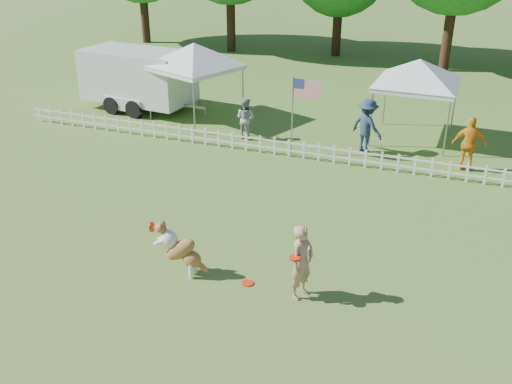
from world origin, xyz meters
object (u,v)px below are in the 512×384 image
spectator_b (367,126)px  dog (181,250)px  frisbee_on_turf (248,283)px  spectator_c (469,144)px  handler (302,262)px  canopy_tent_left (196,83)px  cargo_trailer (138,79)px  flag_pole (292,116)px  canopy_tent_right (415,101)px  spectator_a (245,118)px

spectator_b → dog: bearing=103.6°
frisbee_on_turf → spectator_c: (4.03, 8.06, 0.84)m
handler → spectator_b: size_ratio=0.90×
canopy_tent_left → cargo_trailer: canopy_tent_left is taller
cargo_trailer → flag_pole: bearing=-13.8°
dog → flag_pole: flag_pole is taller
canopy_tent_right → spectator_b: size_ratio=1.53×
dog → spectator_c: spectator_c is taller
canopy_tent_right → spectator_c: canopy_tent_right is taller
canopy_tent_right → frisbee_on_turf: bearing=-100.0°
frisbee_on_turf → spectator_c: bearing=63.5°
frisbee_on_turf → spectator_b: bearing=84.4°
frisbee_on_turf → spectator_a: bearing=112.2°
frisbee_on_turf → cargo_trailer: (-8.71, 10.00, 1.19)m
handler → canopy_tent_right: size_ratio=0.59×
frisbee_on_turf → spectator_b: spectator_b is taller
canopy_tent_left → spectator_a: (2.56, -1.33, -0.69)m
spectator_a → spectator_b: (4.21, 0.18, 0.17)m
dog → spectator_b: size_ratio=0.67×
handler → spectator_b: bearing=21.6°
spectator_a → handler: bearing=132.3°
spectator_b → frisbee_on_turf: bearing=113.0°
canopy_tent_right → dog: bearing=-107.4°
canopy_tent_right → flag_pole: (-3.50, -2.86, -0.08)m
cargo_trailer → flag_pole: flag_pole is taller
cargo_trailer → spectator_a: bearing=-12.1°
spectator_b → canopy_tent_left: bearing=18.9°
handler → canopy_tent_left: (-7.13, 9.63, 0.61)m
canopy_tent_right → spectator_b: 2.26m
canopy_tent_left → flag_pole: canopy_tent_left is taller
handler → flag_pole: size_ratio=0.63×
cargo_trailer → spectator_a: cargo_trailer is taller
frisbee_on_turf → canopy_tent_right: bearing=78.5°
spectator_a → spectator_c: (7.41, -0.23, 0.13)m
canopy_tent_right → cargo_trailer: canopy_tent_right is taller
canopy_tent_left → cargo_trailer: 2.79m
spectator_a → flag_pole: bearing=169.6°
flag_pole → spectator_c: flag_pole is taller
handler → canopy_tent_right: 10.34m
handler → cargo_trailer: 14.07m
handler → frisbee_on_turf: bearing=109.0°
spectator_a → canopy_tent_left: bearing=-14.0°
frisbee_on_turf → canopy_tent_left: size_ratio=0.09×
dog → cargo_trailer: bearing=122.0°
cargo_trailer → spectator_b: size_ratio=3.02×
flag_pole → spectator_a: 2.24m
canopy_tent_left → canopy_tent_right: (8.04, 0.65, -0.04)m
dog → spectator_c: bearing=52.7°
canopy_tent_left → cargo_trailer: bearing=-166.7°
handler → canopy_tent_left: canopy_tent_left is taller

